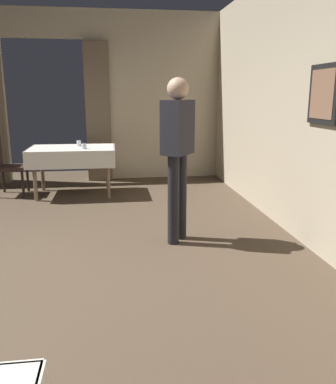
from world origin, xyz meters
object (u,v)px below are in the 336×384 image
at_px(chair_mid_left, 6,163).
at_px(glass_mid_a, 84,146).
at_px(glass_mid_b, 79,143).
at_px(person_waiter_by_doorway, 178,147).
at_px(dining_table_mid, 73,154).

relative_size(chair_mid_left, glass_mid_a, 11.59).
distance_m(glass_mid_b, person_waiter_by_doorway, 2.73).
bearing_deg(dining_table_mid, glass_mid_b, 57.72).
relative_size(glass_mid_a, glass_mid_b, 0.88).
relative_size(chair_mid_left, person_waiter_by_doorway, 0.54).
distance_m(glass_mid_a, glass_mid_b, 0.36).
distance_m(dining_table_mid, glass_mid_b, 0.23).
distance_m(glass_mid_a, person_waiter_by_doorway, 2.38).
bearing_deg(person_waiter_by_doorway, glass_mid_a, 117.45).
distance_m(chair_mid_left, glass_mid_a, 1.30).
bearing_deg(person_waiter_by_doorway, chair_mid_left, 134.07).
bearing_deg(person_waiter_by_doorway, dining_table_mid, 119.30).
height_order(dining_table_mid, person_waiter_by_doorway, person_waiter_by_doorway).
relative_size(glass_mid_a, person_waiter_by_doorway, 0.05).
xyz_separation_m(dining_table_mid, glass_mid_b, (0.09, 0.15, 0.14)).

